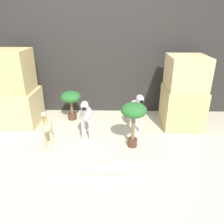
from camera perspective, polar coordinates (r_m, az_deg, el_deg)
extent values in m
plane|color=beige|center=(2.85, -4.46, -11.74)|extent=(14.00, 14.00, 0.00)
cube|color=#2D2B28|center=(3.90, -2.77, 15.65)|extent=(6.40, 0.08, 2.20)
cube|color=#DBC184|center=(3.87, -22.93, 1.10)|extent=(0.60, 0.63, 0.56)
cube|color=#D1B775|center=(3.70, -24.41, 9.71)|extent=(0.50, 0.54, 0.64)
cube|color=#D1B775|center=(3.67, 17.74, 1.23)|extent=(0.60, 0.63, 0.62)
cube|color=#DBC184|center=(3.51, 18.88, 9.71)|extent=(0.56, 0.59, 0.50)
cylinder|color=white|center=(3.35, 7.44, -2.84)|extent=(0.04, 0.04, 0.32)
cylinder|color=white|center=(3.33, 5.79, -2.97)|extent=(0.04, 0.04, 0.32)
cylinder|color=white|center=(3.56, 6.43, -1.16)|extent=(0.04, 0.04, 0.32)
cylinder|color=white|center=(3.54, 4.87, -1.26)|extent=(0.04, 0.04, 0.32)
ellipsoid|color=white|center=(3.35, 6.29, 1.49)|extent=(0.22, 0.36, 0.17)
cylinder|color=white|center=(3.18, 7.02, 2.44)|extent=(0.10, 0.14, 0.19)
ellipsoid|color=white|center=(3.10, 7.35, 3.43)|extent=(0.13, 0.20, 0.11)
sphere|color=black|center=(3.04, 7.74, 2.74)|extent=(0.06, 0.06, 0.06)
cube|color=black|center=(3.18, 7.03, 2.59)|extent=(0.03, 0.08, 0.16)
cylinder|color=white|center=(3.11, -5.76, -4.97)|extent=(0.04, 0.04, 0.32)
cylinder|color=white|center=(3.12, -7.60, -4.99)|extent=(0.04, 0.04, 0.32)
cylinder|color=white|center=(3.32, -5.58, -3.01)|extent=(0.04, 0.04, 0.32)
cylinder|color=white|center=(3.33, -7.29, -3.03)|extent=(0.04, 0.04, 0.32)
ellipsoid|color=white|center=(3.12, -6.75, -0.25)|extent=(0.19, 0.35, 0.17)
cylinder|color=white|center=(2.94, -7.03, 0.66)|extent=(0.09, 0.13, 0.19)
ellipsoid|color=white|center=(2.87, -7.17, 1.68)|extent=(0.12, 0.19, 0.11)
sphere|color=black|center=(2.80, -7.28, 0.89)|extent=(0.06, 0.06, 0.06)
cube|color=black|center=(2.94, -7.04, 0.82)|extent=(0.03, 0.08, 0.16)
cylinder|color=beige|center=(3.01, -15.49, -7.44)|extent=(0.03, 0.03, 0.26)
cylinder|color=beige|center=(3.02, -17.20, -7.56)|extent=(0.03, 0.03, 0.26)
cylinder|color=beige|center=(3.18, -15.37, -5.68)|extent=(0.03, 0.03, 0.26)
cylinder|color=beige|center=(3.19, -16.99, -5.80)|extent=(0.03, 0.03, 0.26)
ellipsoid|color=beige|center=(3.01, -16.68, -3.38)|extent=(0.21, 0.30, 0.15)
cylinder|color=beige|center=(2.85, -17.13, -2.00)|extent=(0.09, 0.14, 0.23)
ellipsoid|color=beige|center=(2.74, -17.46, -0.74)|extent=(0.09, 0.12, 0.07)
sphere|color=brown|center=(2.70, -17.51, -1.26)|extent=(0.03, 0.03, 0.03)
cylinder|color=#513323|center=(3.86, -10.31, -1.13)|extent=(0.15, 0.15, 0.10)
cylinder|color=brown|center=(3.79, -10.49, 1.04)|extent=(0.04, 0.04, 0.22)
ellipsoid|color=#286B2D|center=(3.72, -10.72, 3.91)|extent=(0.34, 0.34, 0.19)
cylinder|color=#513323|center=(3.04, 5.35, -7.89)|extent=(0.13, 0.13, 0.12)
cylinder|color=brown|center=(2.93, 5.52, -4.18)|extent=(0.05, 0.05, 0.33)
ellipsoid|color=#286B2D|center=(2.82, 5.72, 0.46)|extent=(0.34, 0.34, 0.19)
ellipsoid|color=silver|center=(2.66, 0.96, -14.07)|extent=(0.94, 0.34, 0.04)
cone|color=white|center=(2.63, -6.23, -13.59)|extent=(0.09, 0.09, 0.05)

